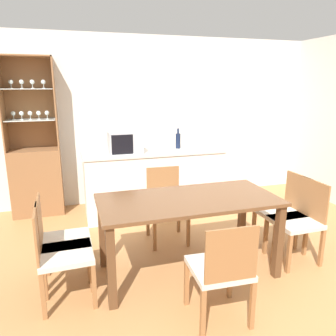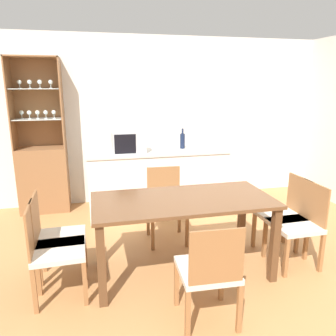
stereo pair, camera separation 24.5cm
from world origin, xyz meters
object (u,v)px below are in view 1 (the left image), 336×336
(dining_chair_head_near, at_px, (221,270))
(dining_chair_side_right_near, at_px, (298,220))
(display_cabinet, at_px, (36,170))
(dining_chair_head_far, at_px, (166,204))
(microwave, at_px, (125,142))
(dining_chair_side_right_far, at_px, (284,212))
(dining_chair_side_left_far, at_px, (61,241))
(dining_chair_side_left_near, at_px, (60,254))
(wine_bottle, at_px, (178,140))
(dining_table, at_px, (188,209))

(dining_chair_head_near, bearing_deg, dining_chair_side_right_near, 30.20)
(display_cabinet, xyz_separation_m, dining_chair_head_far, (1.53, -1.35, -0.20))
(microwave, bearing_deg, dining_chair_side_right_far, -43.82)
(display_cabinet, height_order, dining_chair_head_far, display_cabinet)
(display_cabinet, bearing_deg, dining_chair_side_left_far, -80.08)
(dining_chair_side_left_near, distance_m, microwave, 2.01)
(dining_chair_side_left_near, distance_m, wine_bottle, 2.53)
(dining_chair_side_right_far, distance_m, wine_bottle, 1.83)
(dining_chair_head_near, height_order, dining_chair_side_left_near, same)
(dining_chair_head_far, bearing_deg, display_cabinet, -39.10)
(display_cabinet, height_order, microwave, display_cabinet)
(dining_chair_head_far, xyz_separation_m, wine_bottle, (0.46, 0.96, 0.59))
(display_cabinet, bearing_deg, dining_table, -53.76)
(dining_table, bearing_deg, display_cabinet, 126.24)
(dining_chair_side_left_near, bearing_deg, dining_chair_side_right_far, 93.84)
(dining_chair_head_near, bearing_deg, dining_chair_head_far, 92.55)
(dining_chair_side_left_near, xyz_separation_m, wine_bottle, (1.65, 1.82, 0.59))
(display_cabinet, relative_size, microwave, 4.97)
(dining_chair_head_far, xyz_separation_m, dining_chair_side_left_far, (-1.19, -0.62, 0.00))
(wine_bottle, bearing_deg, dining_chair_side_right_near, -68.37)
(dining_table, height_order, dining_chair_side_right_far, dining_chair_side_right_far)
(display_cabinet, height_order, dining_chair_side_left_near, display_cabinet)
(display_cabinet, distance_m, dining_chair_side_right_far, 3.36)
(dining_chair_side_right_far, distance_m, dining_chair_side_left_near, 2.39)
(dining_chair_side_right_near, xyz_separation_m, microwave, (-1.52, 1.70, 0.62))
(dining_table, distance_m, dining_chair_side_left_far, 1.21)
(dining_chair_head_far, height_order, microwave, microwave)
(dining_table, relative_size, dining_chair_side_right_far, 1.98)
(dining_chair_side_right_near, relative_size, wine_bottle, 2.97)
(dining_chair_side_right_far, relative_size, dining_chair_head_near, 1.00)
(microwave, relative_size, wine_bottle, 1.52)
(microwave, bearing_deg, dining_chair_side_left_near, -116.67)
(dining_chair_side_left_far, height_order, dining_chair_side_left_near, same)
(dining_table, bearing_deg, dining_chair_side_left_near, -174.04)
(dining_table, bearing_deg, dining_chair_head_far, 89.86)
(dining_chair_head_far, relative_size, dining_chair_head_near, 1.00)
(dining_chair_head_near, xyz_separation_m, wine_bottle, (0.47, 2.44, 0.59))
(dining_table, relative_size, dining_chair_head_far, 1.98)
(dining_chair_side_left_far, height_order, microwave, microwave)
(dining_chair_side_right_near, xyz_separation_m, wine_bottle, (-0.72, 1.82, 0.59))
(display_cabinet, relative_size, dining_chair_side_right_far, 2.54)
(display_cabinet, height_order, wine_bottle, display_cabinet)
(wine_bottle, bearing_deg, dining_table, -105.37)
(dining_chair_side_right_near, bearing_deg, dining_chair_side_left_far, 83.59)
(dining_chair_head_far, distance_m, dining_chair_side_left_near, 1.47)
(display_cabinet, relative_size, dining_chair_side_left_near, 2.54)
(dining_table, bearing_deg, dining_chair_side_left_far, 174.15)
(dining_chair_side_left_far, xyz_separation_m, wine_bottle, (1.65, 1.57, 0.59))
(dining_table, height_order, wine_bottle, wine_bottle)
(display_cabinet, bearing_deg, dining_chair_side_right_near, -39.12)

